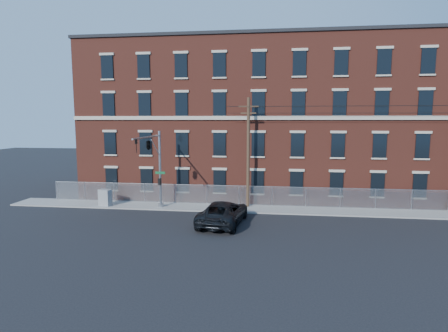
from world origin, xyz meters
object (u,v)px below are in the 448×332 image
utility_cabinet (105,198)px  traffic_signal_mast (151,152)px  utility_pole_near (248,151)px  pickup_truck (223,212)px

utility_cabinet → traffic_signal_mast: bearing=-2.3°
traffic_signal_mast → utility_pole_near: (8.00, 3.42, -0.05)m
utility_pole_near → utility_cabinet: utility_pole_near is taller
pickup_truck → utility_pole_near: bearing=-99.4°
utility_pole_near → pickup_truck: bearing=-106.2°
utility_pole_near → pickup_truck: size_ratio=1.53×
utility_pole_near → traffic_signal_mast: bearing=-156.9°
utility_pole_near → pickup_truck: 7.24m
pickup_truck → utility_cabinet: size_ratio=4.26×
pickup_truck → utility_cabinet: 12.42m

